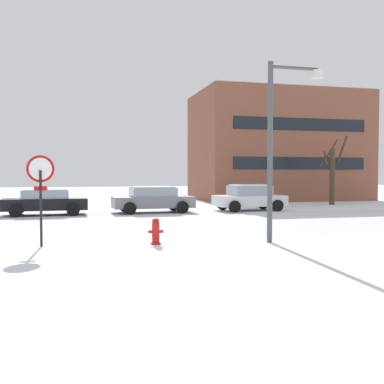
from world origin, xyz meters
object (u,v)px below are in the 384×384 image
parked_car_white (249,197)px  fire_hydrant (156,231)px  street_lamp (280,132)px  stop_sign (41,183)px  parked_car_gray (153,199)px  parked_car_black (45,201)px

parked_car_white → fire_hydrant: bearing=-123.3°
street_lamp → parked_car_white: street_lamp is taller
stop_sign → fire_hydrant: bearing=-5.9°
fire_hydrant → stop_sign: bearing=174.1°
parked_car_gray → parked_car_white: bearing=-0.5°
street_lamp → parked_car_gray: (-1.97, 11.52, -2.61)m
stop_sign → parked_car_black: 10.63m
parked_car_black → parked_car_gray: 5.48m
stop_sign → parked_car_gray: stop_sign is taller
parked_car_black → parked_car_gray: size_ratio=0.96×
fire_hydrant → parked_car_gray: bearing=81.0°
fire_hydrant → parked_car_white: bearing=56.7°
fire_hydrant → parked_car_black: 11.52m
stop_sign → parked_car_black: bearing=92.8°
stop_sign → fire_hydrant: size_ratio=3.19×
parked_car_gray → parked_car_white: parked_car_white is taller
parked_car_gray → parked_car_black: bearing=-178.2°
street_lamp → parked_car_black: street_lamp is taller
street_lamp → parked_car_black: 13.83m
parked_car_gray → parked_car_white: 5.47m
fire_hydrant → parked_car_black: bearing=108.9°
fire_hydrant → street_lamp: 4.75m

